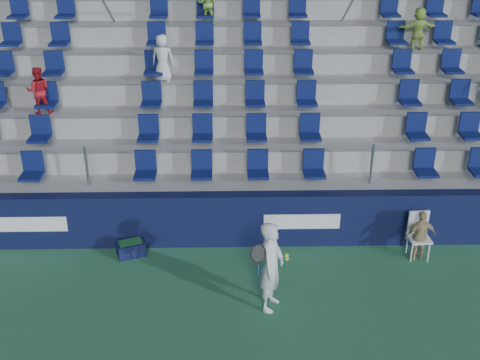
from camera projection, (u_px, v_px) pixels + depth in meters
The scene contains 7 objects.
ground at pixel (231, 344), 10.14m from camera, with size 70.00×70.00×0.00m, color #2E6C46.
sponsor_wall at pixel (230, 219), 12.70m from camera, with size 24.00×0.32×1.20m.
grandstand at pixel (229, 79), 16.58m from camera, with size 24.00×8.17×6.63m.
tennis_player at pixel (271, 266), 10.66m from camera, with size 0.71×0.74×1.75m.
line_judge_chair at pixel (418, 231), 12.34m from camera, with size 0.46×0.47×0.98m.
line_judge at pixel (421, 236), 12.21m from camera, with size 0.65×0.27×1.10m, color tan.
ball_bin at pixel (131, 248), 12.49m from camera, with size 0.66×0.55×0.32m.
Camera 1 is at (-0.01, -7.87, 6.97)m, focal length 45.00 mm.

